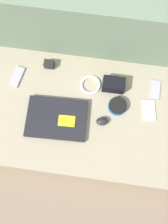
# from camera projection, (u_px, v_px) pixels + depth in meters

# --- Properties ---
(ground_plane) EXTENTS (8.00, 8.00, 0.00)m
(ground_plane) POSITION_uv_depth(u_px,v_px,m) (84.00, 118.00, 1.33)
(ground_plane) COLOR #7A6651
(couch_seat) EXTENTS (1.16, 0.69, 0.12)m
(couch_seat) POSITION_uv_depth(u_px,v_px,m) (84.00, 115.00, 1.27)
(couch_seat) COLOR gray
(couch_seat) RESTS_ON ground_plane
(couch_backrest) EXTENTS (1.16, 0.20, 0.50)m
(couch_backrest) POSITION_uv_depth(u_px,v_px,m) (95.00, 30.00, 1.20)
(couch_backrest) COLOR #60755B
(couch_backrest) RESTS_ON ground_plane
(laptop) EXTENTS (0.34, 0.24, 0.03)m
(laptop) POSITION_uv_depth(u_px,v_px,m) (57.00, 118.00, 1.19)
(laptop) COLOR black
(laptop) RESTS_ON couch_seat
(computer_mouse) EXTENTS (0.07, 0.06, 0.03)m
(computer_mouse) POSITION_uv_depth(u_px,v_px,m) (102.00, 121.00, 1.19)
(computer_mouse) COLOR black
(computer_mouse) RESTS_ON couch_seat
(speaker_puck) EXTENTS (0.10, 0.10, 0.03)m
(speaker_puck) POSITION_uv_depth(u_px,v_px,m) (117.00, 106.00, 1.21)
(speaker_puck) COLOR #1E569E
(speaker_puck) RESTS_ON couch_seat
(phone_silver) EXTENTS (0.06, 0.12, 0.01)m
(phone_silver) POSITION_uv_depth(u_px,v_px,m) (155.00, 90.00, 1.25)
(phone_silver) COLOR #99999E
(phone_silver) RESTS_ON couch_seat
(phone_black) EXTENTS (0.07, 0.13, 0.01)m
(phone_black) POSITION_uv_depth(u_px,v_px,m) (17.00, 77.00, 1.26)
(phone_black) COLOR #99999E
(phone_black) RESTS_ON couch_seat
(phone_small) EXTENTS (0.08, 0.12, 0.01)m
(phone_small) POSITION_uv_depth(u_px,v_px,m) (149.00, 110.00, 1.21)
(phone_small) COLOR #B7B7BC
(phone_small) RESTS_ON couch_seat
(camera_pouch) EXTENTS (0.12, 0.08, 0.07)m
(camera_pouch) POSITION_uv_depth(u_px,v_px,m) (113.00, 85.00, 1.22)
(camera_pouch) COLOR black
(camera_pouch) RESTS_ON couch_seat
(charger_brick) EXTENTS (0.06, 0.04, 0.04)m
(charger_brick) POSITION_uv_depth(u_px,v_px,m) (49.00, 64.00, 1.27)
(charger_brick) COLOR black
(charger_brick) RESTS_ON couch_seat
(cable_coil) EXTENTS (0.12, 0.12, 0.01)m
(cable_coil) POSITION_uv_depth(u_px,v_px,m) (90.00, 85.00, 1.25)
(cable_coil) COLOR white
(cable_coil) RESTS_ON couch_seat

